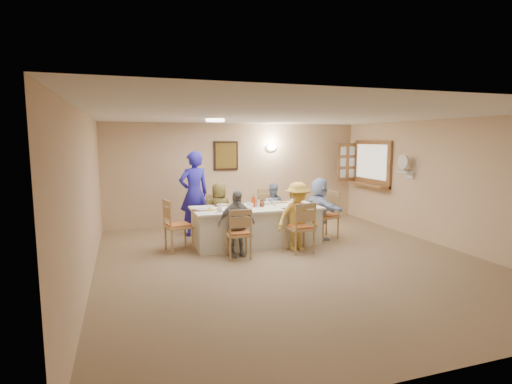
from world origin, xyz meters
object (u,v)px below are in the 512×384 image
object	(u,v)px
desk_fan	(404,165)
diner_right_end	(320,208)
chair_front_left	(238,233)
chair_right_end	(325,215)
chair_left_end	(179,225)
diner_front_left	(237,223)
chair_back_right	(270,211)
diner_back_left	(219,211)
condiment_ketchup	(253,201)
serving_hatch	(372,164)
chair_front_right	(300,227)
chair_back_left	(218,216)
diner_front_right	(298,216)
dining_table	(256,226)
diner_back_right	(272,209)
caregiver	(194,194)

from	to	relation	value
desk_fan	diner_right_end	xyz separation A→B (m)	(-1.91, 0.25, -0.90)
chair_front_left	chair_right_end	distance (m)	2.29
chair_left_end	diner_front_left	distance (m)	1.17
chair_back_right	diner_right_end	distance (m)	1.16
diner_front_left	diner_back_left	bearing A→B (deg)	83.41
condiment_ketchup	chair_front_left	bearing A→B (deg)	-123.79
serving_hatch	chair_left_end	xyz separation A→B (m)	(-4.99, -1.10, -1.00)
serving_hatch	desk_fan	bearing A→B (deg)	-94.66
chair_back_right	chair_front_right	bearing A→B (deg)	-95.82
desk_fan	chair_front_left	bearing A→B (deg)	-172.07
chair_front_left	chair_front_right	xyz separation A→B (m)	(1.20, 0.00, 0.02)
diner_back_left	chair_back_left	bearing A→B (deg)	-95.59
chair_left_end	diner_front_right	size ratio (longest dim) A/B	0.76
dining_table	chair_front_left	world-z (taller)	chair_front_left
dining_table	chair_front_left	bearing A→B (deg)	-126.87
diner_back_right	diner_front_left	xyz separation A→B (m)	(-1.20, -1.36, 0.03)
dining_table	chair_right_end	size ratio (longest dim) A/B	2.54
chair_back_right	diner_front_right	xyz separation A→B (m)	(0.00, -1.48, 0.15)
diner_front_right	dining_table	bearing A→B (deg)	126.09
chair_back_left	diner_back_left	distance (m)	0.18
diner_back_right	dining_table	bearing A→B (deg)	53.36
chair_right_end	diner_front_right	xyz separation A→B (m)	(-0.95, -0.68, 0.15)
serving_hatch	diner_right_end	size ratio (longest dim) A/B	1.15
chair_back_right	diner_front_left	xyz separation A→B (m)	(-1.20, -1.48, 0.10)
condiment_ketchup	serving_hatch	bearing A→B (deg)	17.13
diner_back_left	diner_front_right	xyz separation A→B (m)	(1.20, -1.36, 0.05)
chair_right_end	desk_fan	bearing A→B (deg)	72.62
diner_front_left	condiment_ketchup	size ratio (longest dim) A/B	4.72
chair_front_right	chair_back_left	bearing A→B (deg)	-57.17
diner_right_end	chair_right_end	bearing A→B (deg)	-94.58
chair_left_end	chair_back_left	bearing A→B (deg)	-61.27
chair_front_right	desk_fan	bearing A→B (deg)	-172.71
chair_front_right	diner_back_left	world-z (taller)	diner_back_left
chair_left_end	diner_back_right	xyz separation A→B (m)	(2.15, 0.68, 0.07)
chair_front_left	diner_front_right	distance (m)	1.22
chair_right_end	diner_back_right	distance (m)	1.17
condiment_ketchup	caregiver	bearing A→B (deg)	131.57
diner_right_end	dining_table	bearing A→B (deg)	85.42
desk_fan	condiment_ketchup	world-z (taller)	desk_fan
chair_front_right	diner_right_end	size ratio (longest dim) A/B	0.74
diner_front_left	diner_right_end	size ratio (longest dim) A/B	0.93
chair_front_left	diner_right_end	bearing A→B (deg)	-153.74
chair_back_right	diner_front_right	bearing A→B (deg)	-95.82
chair_right_end	diner_back_left	world-z (taller)	diner_back_left
chair_right_end	condiment_ketchup	xyz separation A→B (m)	(-1.60, 0.02, 0.38)
chair_left_end	diner_right_end	size ratio (longest dim) A/B	0.77
chair_back_left	chair_front_right	size ratio (longest dim) A/B	0.96
dining_table	chair_back_right	distance (m)	1.01
chair_back_left	diner_front_left	xyz separation A→B (m)	(-0.00, -1.48, 0.14)
desk_fan	chair_front_left	world-z (taller)	desk_fan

